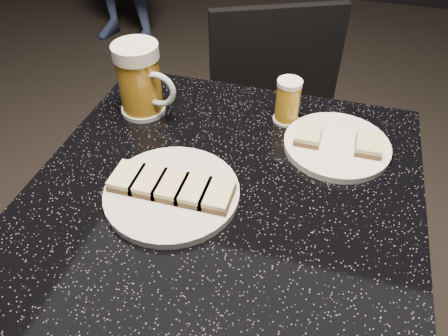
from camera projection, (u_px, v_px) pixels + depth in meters
The scene contains 8 objects.
plate_large at pixel (172, 193), 0.77m from camera, with size 0.24×0.24×0.01m, color silver.
plate_small at pixel (337, 145), 0.87m from camera, with size 0.21×0.21×0.01m, color white.
table at pixel (224, 267), 0.95m from camera, with size 0.70×0.70×0.75m.
beer_mug at pixel (140, 80), 0.92m from camera, with size 0.14×0.10×0.16m.
beer_tumbler at pixel (288, 101), 0.91m from camera, with size 0.06×0.06×0.10m.
chair at pixel (279, 141), 1.29m from camera, with size 0.50×0.50×0.86m.
canapes_on_plate_large at pixel (171, 186), 0.76m from camera, with size 0.22×0.07×0.02m.
canapes_on_plate_small at pixel (338, 139), 0.86m from camera, with size 0.17×0.07×0.02m.
Camera 1 is at (0.15, -0.54, 1.31)m, focal length 35.00 mm.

